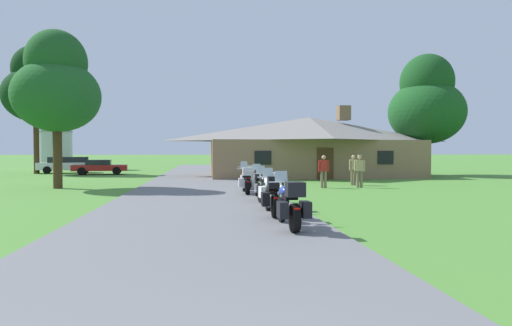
% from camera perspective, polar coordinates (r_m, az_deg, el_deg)
% --- Properties ---
extents(ground_plane, '(500.00, 500.00, 0.00)m').
position_cam_1_polar(ground_plane, '(21.73, -7.24, -3.38)').
color(ground_plane, '#4C8433').
extents(asphalt_driveway, '(6.40, 80.00, 0.06)m').
position_cam_1_polar(asphalt_driveway, '(19.74, -7.30, -3.79)').
color(asphalt_driveway, slate).
rests_on(asphalt_driveway, ground).
extents(motorcycle_blue_nearest_to_camera, '(0.73, 2.08, 1.30)m').
position_cam_1_polar(motorcycle_blue_nearest_to_camera, '(10.04, 4.51, -5.58)').
color(motorcycle_blue_nearest_to_camera, black).
rests_on(motorcycle_blue_nearest_to_camera, asphalt_driveway).
extents(motorcycle_silver_second_in_row, '(0.72, 2.08, 1.30)m').
position_cam_1_polar(motorcycle_silver_second_in_row, '(12.14, 2.21, -4.35)').
color(motorcycle_silver_second_in_row, black).
rests_on(motorcycle_silver_second_in_row, asphalt_driveway).
extents(motorcycle_black_third_in_row, '(0.85, 2.08, 1.30)m').
position_cam_1_polar(motorcycle_black_third_in_row, '(14.19, 1.54, -3.50)').
color(motorcycle_black_third_in_row, black).
rests_on(motorcycle_black_third_in_row, asphalt_driveway).
extents(motorcycle_white_fourth_in_row, '(0.66, 2.08, 1.30)m').
position_cam_1_polar(motorcycle_white_fourth_in_row, '(16.50, 0.36, -2.76)').
color(motorcycle_white_fourth_in_row, black).
rests_on(motorcycle_white_fourth_in_row, asphalt_driveway).
extents(motorcycle_red_fifth_in_row, '(0.72, 2.08, 1.30)m').
position_cam_1_polar(motorcycle_red_fifth_in_row, '(18.42, -1.29, -2.35)').
color(motorcycle_red_fifth_in_row, black).
rests_on(motorcycle_red_fifth_in_row, asphalt_driveway).
extents(motorcycle_blue_farthest_in_row, '(0.77, 2.08, 1.30)m').
position_cam_1_polar(motorcycle_blue_farthest_in_row, '(20.87, -1.18, -1.90)').
color(motorcycle_blue_farthest_in_row, black).
rests_on(motorcycle_blue_farthest_in_row, asphalt_driveway).
extents(stone_lodge, '(15.75, 9.25, 5.37)m').
position_cam_1_polar(stone_lodge, '(33.04, 7.09, 2.28)').
color(stone_lodge, '#896B4C').
rests_on(stone_lodge, ground).
extents(bystander_tan_shirt_near_lodge, '(0.52, 0.33, 1.67)m').
position_cam_1_polar(bystander_tan_shirt_near_lodge, '(24.29, 12.75, -0.70)').
color(bystander_tan_shirt_near_lodge, '#75664C').
rests_on(bystander_tan_shirt_near_lodge, ground).
extents(bystander_tan_shirt_beside_signpost, '(0.54, 0.29, 1.69)m').
position_cam_1_polar(bystander_tan_shirt_beside_signpost, '(22.76, 13.55, -0.80)').
color(bystander_tan_shirt_beside_signpost, '#75664C').
rests_on(bystander_tan_shirt_beside_signpost, ground).
extents(bystander_red_shirt_by_tree, '(0.55, 0.23, 1.67)m').
position_cam_1_polar(bystander_red_shirt_by_tree, '(22.21, 8.95, -0.88)').
color(bystander_red_shirt_by_tree, '#75664C').
rests_on(bystander_red_shirt_by_tree, ground).
extents(tree_left_near, '(4.24, 4.24, 7.93)m').
position_cam_1_polar(tree_left_near, '(24.02, -24.88, 9.22)').
color(tree_left_near, '#422D19').
rests_on(tree_left_near, ground).
extents(tree_left_far, '(5.31, 5.31, 10.70)m').
position_cam_1_polar(tree_left_far, '(40.92, -27.15, 8.85)').
color(tree_left_far, '#422D19').
rests_on(tree_left_far, ground).
extents(tree_right_of_lodge, '(5.83, 5.83, 9.46)m').
position_cam_1_polar(tree_right_of_lodge, '(36.49, 21.65, 7.35)').
color(tree_right_of_lodge, '#422D19').
rests_on(tree_right_of_lodge, ground).
extents(metal_silo_distant, '(3.47, 3.47, 8.82)m').
position_cam_1_polar(metal_silo_distant, '(50.84, -25.05, 4.26)').
color(metal_silo_distant, '#B2B7BC').
rests_on(metal_silo_distant, ground).
extents(parked_white_suv_far_left, '(4.93, 3.08, 1.40)m').
position_cam_1_polar(parked_white_suv_far_left, '(40.72, -23.79, -0.13)').
color(parked_white_suv_far_left, silver).
rests_on(parked_white_suv_far_left, ground).
extents(parked_red_sedan_far_left, '(4.42, 2.41, 1.20)m').
position_cam_1_polar(parked_red_sedan_far_left, '(36.96, -19.96, -0.46)').
color(parked_red_sedan_far_left, maroon).
rests_on(parked_red_sedan_far_left, ground).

